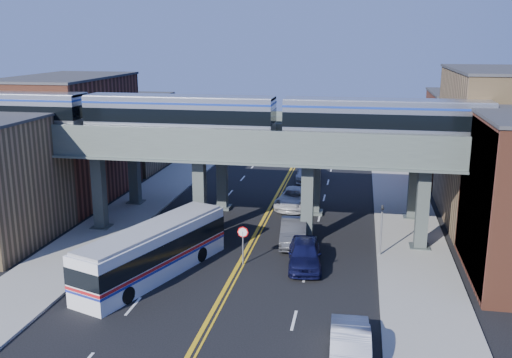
% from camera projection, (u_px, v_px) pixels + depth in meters
% --- Properties ---
extents(ground, '(120.00, 120.00, 0.00)m').
position_uv_depth(ground, '(228.00, 283.00, 34.72)').
color(ground, black).
rests_on(ground, ground).
extents(sidewalk_west, '(5.00, 70.00, 0.16)m').
position_uv_depth(sidewalk_west, '(118.00, 220.00, 46.26)').
color(sidewalk_west, gray).
rests_on(sidewalk_west, ground).
extents(sidewalk_east, '(5.00, 70.00, 0.16)m').
position_uv_depth(sidewalk_east, '(410.00, 238.00, 42.23)').
color(sidewalk_east, gray).
rests_on(sidewalk_east, ground).
extents(building_west_b, '(8.00, 14.00, 11.00)m').
position_uv_depth(building_west_b, '(70.00, 139.00, 51.90)').
color(building_west_b, brown).
rests_on(building_west_b, ground).
extents(building_west_c, '(8.00, 10.00, 8.00)m').
position_uv_depth(building_west_c, '(127.00, 133.00, 64.67)').
color(building_west_c, olive).
rests_on(building_west_c, ground).
extents(building_east_b, '(8.00, 14.00, 12.00)m').
position_uv_depth(building_east_b, '(500.00, 148.00, 45.29)').
color(building_east_b, olive).
rests_on(building_east_b, ground).
extents(building_east_c, '(8.00, 10.00, 9.00)m').
position_uv_depth(building_east_c, '(469.00, 138.00, 58.05)').
color(building_east_c, brown).
rests_on(building_east_c, ground).
extents(mural_panel, '(0.10, 9.50, 9.50)m').
position_uv_depth(mural_panel, '(474.00, 202.00, 34.83)').
color(mural_panel, teal).
rests_on(mural_panel, ground).
extents(elevated_viaduct_near, '(52.00, 3.60, 7.40)m').
position_uv_depth(elevated_viaduct_near, '(253.00, 153.00, 40.79)').
color(elevated_viaduct_near, '#394240').
rests_on(elevated_viaduct_near, ground).
extents(elevated_viaduct_far, '(52.00, 3.60, 7.40)m').
position_uv_depth(elevated_viaduct_far, '(268.00, 137.00, 47.47)').
color(elevated_viaduct_far, '#394240').
rests_on(elevated_viaduct_far, ground).
extents(transit_train, '(42.76, 2.68, 3.11)m').
position_uv_depth(transit_train, '(180.00, 115.00, 41.09)').
color(transit_train, black).
rests_on(transit_train, elevated_viaduct_near).
extents(stop_sign, '(0.76, 0.09, 2.63)m').
position_uv_depth(stop_sign, '(243.00, 239.00, 37.11)').
color(stop_sign, slate).
rests_on(stop_sign, ground).
extents(traffic_signal, '(0.15, 0.18, 4.10)m').
position_uv_depth(traffic_signal, '(381.00, 225.00, 38.27)').
color(traffic_signal, slate).
rests_on(traffic_signal, ground).
extents(transit_bus, '(6.49, 12.09, 3.06)m').
position_uv_depth(transit_bus, '(154.00, 252.00, 35.46)').
color(transit_bus, silver).
rests_on(transit_bus, ground).
extents(car_lane_a, '(2.67, 5.44, 1.79)m').
position_uv_depth(car_lane_a, '(305.00, 254.00, 36.95)').
color(car_lane_a, '#0E1035').
rests_on(car_lane_a, ground).
extents(car_lane_b, '(2.26, 5.40, 1.74)m').
position_uv_depth(car_lane_b, '(294.00, 232.00, 41.19)').
color(car_lane_b, '#333336').
rests_on(car_lane_b, ground).
extents(car_lane_c, '(3.42, 6.24, 1.66)m').
position_uv_depth(car_lane_c, '(295.00, 198.00, 49.94)').
color(car_lane_c, silver).
rests_on(car_lane_c, ground).
extents(car_lane_d, '(2.71, 6.05, 1.72)m').
position_uv_depth(car_lane_d, '(308.00, 172.00, 59.65)').
color(car_lane_d, '#ACABB0').
rests_on(car_lane_d, ground).
extents(car_parked_curb, '(2.00, 5.28, 1.72)m').
position_uv_depth(car_parked_curb, '(350.00, 342.00, 26.38)').
color(car_parked_curb, silver).
rests_on(car_parked_curb, ground).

